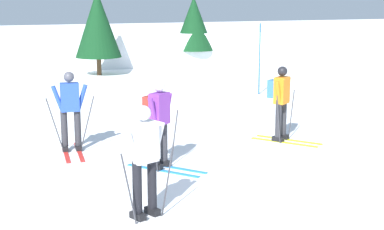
# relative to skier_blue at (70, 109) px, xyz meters

# --- Properties ---
(ground_plane) EXTENTS (120.00, 120.00, 0.00)m
(ground_plane) POSITION_rel_skier_blue_xyz_m (3.27, -3.97, -0.92)
(ground_plane) COLOR white
(far_snow_ridge) EXTENTS (80.00, 8.65, 1.50)m
(far_snow_ridge) POSITION_rel_skier_blue_xyz_m (3.27, 17.80, -0.17)
(far_snow_ridge) COLOR white
(far_snow_ridge) RESTS_ON ground
(skier_blue) EXTENTS (1.00, 1.63, 1.71)m
(skier_blue) POSITION_rel_skier_blue_xyz_m (0.00, 0.00, 0.00)
(skier_blue) COLOR red
(skier_blue) RESTS_ON ground
(skier_white) EXTENTS (0.97, 1.62, 1.71)m
(skier_white) POSITION_rel_skier_blue_xyz_m (0.38, -4.25, -0.00)
(skier_white) COLOR silver
(skier_white) RESTS_ON ground
(skier_purple) EXTENTS (1.28, 1.48, 1.71)m
(skier_purple) POSITION_rel_skier_blue_xyz_m (1.36, -1.86, 0.04)
(skier_purple) COLOR #237AC6
(skier_purple) RESTS_ON ground
(skier_orange) EXTENTS (1.26, 1.50, 1.71)m
(skier_orange) POSITION_rel_skier_blue_xyz_m (4.60, -0.77, 0.04)
(skier_orange) COLOR gold
(skier_orange) RESTS_ON ground
(trail_marker_pole) EXTENTS (0.04, 0.04, 2.36)m
(trail_marker_pole) POSITION_rel_skier_blue_xyz_m (7.12, 5.14, 0.26)
(trail_marker_pole) COLOR #1E56AD
(trail_marker_pole) RESTS_ON ground
(conifer_far_left) EXTENTS (1.93, 1.93, 3.24)m
(conifer_far_left) POSITION_rel_skier_blue_xyz_m (8.22, 14.06, 1.04)
(conifer_far_left) COLOR #513823
(conifer_far_left) RESTS_ON ground
(conifer_far_right) EXTENTS (1.90, 1.90, 3.49)m
(conifer_far_right) POSITION_rel_skier_blue_xyz_m (3.13, 11.80, 1.20)
(conifer_far_right) COLOR #513823
(conifer_far_right) RESTS_ON ground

